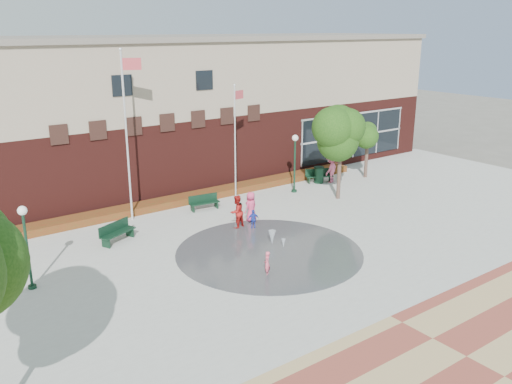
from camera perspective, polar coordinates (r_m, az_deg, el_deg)
ground at (r=22.45m, az=6.10°, el=-8.79°), size 120.00×120.00×0.00m
plaza_concrete at (r=25.27m, az=-0.00°, el=-5.64°), size 46.00×18.00×0.01m
paver_band at (r=18.58m, az=21.28°, el=-15.86°), size 46.00×6.00×0.01m
splash_pad at (r=24.53m, az=1.39°, el=-6.36°), size 8.40×8.40×0.01m
library_building at (r=35.49m, az=-13.08°, el=8.32°), size 44.40×10.40×9.20m
flower_bed at (r=31.35m, az=-8.22°, el=-1.27°), size 26.00×1.20×0.40m
flagpole_left at (r=28.01m, az=-13.43°, el=6.57°), size 0.97×0.43×8.77m
flagpole_right at (r=30.28m, az=-2.17°, el=5.67°), size 0.80×0.31×6.79m
lamp_left at (r=22.23m, az=-23.06°, el=-4.50°), size 0.36×0.36×3.38m
lamp_right at (r=32.75m, az=4.11°, el=3.70°), size 0.38×0.38×3.58m
bench_left at (r=26.35m, az=-14.35°, el=-4.51°), size 1.96×1.26×0.96m
bench_mid at (r=30.08m, az=-5.46°, el=-1.40°), size 1.75×0.70×0.86m
bench_right at (r=35.45m, az=6.67°, el=1.43°), size 1.85×1.16×0.90m
trash_can at (r=35.29m, az=6.63°, el=1.80°), size 0.66×0.66×1.09m
tree_mid at (r=31.41m, az=8.94°, el=6.22°), size 3.23×3.23×5.45m
tree_small_right at (r=36.61m, az=11.70°, el=6.20°), size 2.48×2.48×4.24m
water_jet_a at (r=25.31m, az=1.70°, el=-5.62°), size 0.35×0.35×0.68m
water_jet_b at (r=24.97m, az=2.90°, el=-5.96°), size 0.19×0.19×0.43m
child_splash at (r=22.19m, az=1.16°, el=-7.53°), size 0.45×0.44×1.03m
adult_red at (r=27.13m, az=-2.04°, el=-2.10°), size 0.96×0.82×1.72m
adult_pink at (r=28.08m, az=-0.54°, el=-1.56°), size 0.87×0.68×1.59m
child_blue at (r=27.10m, az=-0.28°, el=-2.90°), size 0.64×0.45×1.02m
person_bench at (r=35.45m, az=7.90°, el=2.42°), size 1.34×1.03×1.82m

